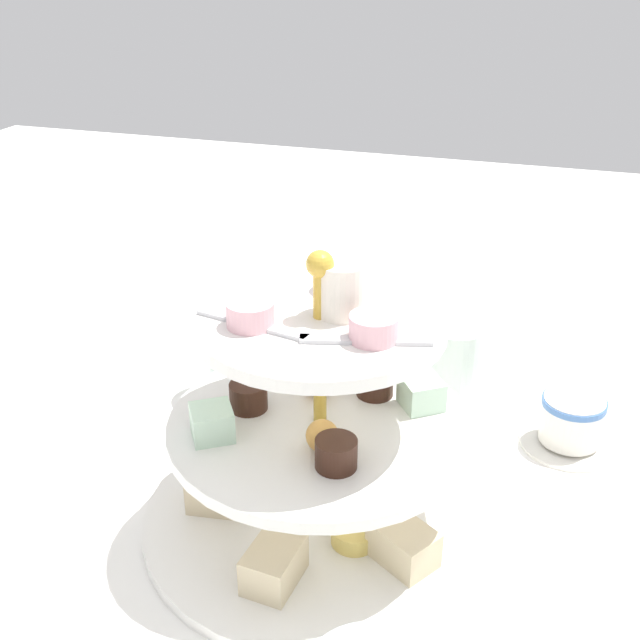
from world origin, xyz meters
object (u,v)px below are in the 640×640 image
object	(u,v)px
tiered_serving_stand	(321,447)
water_glass_short_left	(454,360)
water_glass_mid_back	(236,352)
teacup_with_saucer	(571,423)

from	to	relation	value
tiered_serving_stand	water_glass_short_left	world-z (taller)	tiered_serving_stand
water_glass_short_left	water_glass_mid_back	size ratio (longest dim) A/B	0.82
tiered_serving_stand	water_glass_short_left	size ratio (longest dim) A/B	3.68
tiered_serving_stand	teacup_with_saucer	bearing A→B (deg)	42.51
water_glass_short_left	water_glass_mid_back	world-z (taller)	water_glass_mid_back
teacup_with_saucer	water_glass_mid_back	distance (m)	0.34
tiered_serving_stand	teacup_with_saucer	world-z (taller)	tiered_serving_stand
water_glass_short_left	water_glass_mid_back	bearing A→B (deg)	-162.41
water_glass_short_left	water_glass_mid_back	distance (m)	0.23
water_glass_short_left	teacup_with_saucer	distance (m)	0.14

